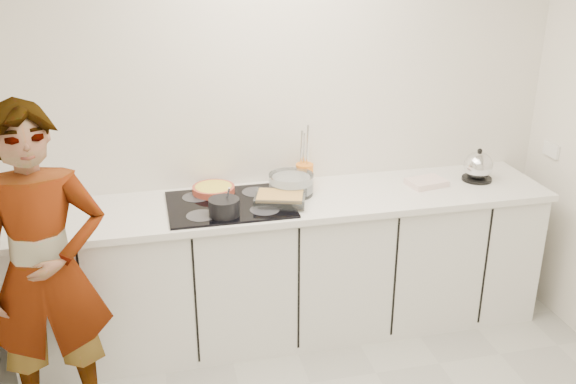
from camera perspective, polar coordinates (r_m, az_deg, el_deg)
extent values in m
cube|color=white|center=(4.00, -1.10, 6.26)|extent=(3.60, 0.00, 2.60)
cube|color=white|center=(4.55, 22.36, 3.49)|extent=(0.02, 0.15, 0.09)
cube|color=white|center=(4.04, -0.05, -6.86)|extent=(3.20, 0.58, 0.87)
cube|color=white|center=(3.84, -0.05, -0.90)|extent=(3.24, 0.64, 0.04)
cube|color=black|center=(3.76, -5.19, -1.10)|extent=(0.72, 0.54, 0.01)
cylinder|color=#B54531|center=(3.91, -6.63, 0.22)|extent=(0.34, 0.34, 0.04)
cylinder|color=yellow|center=(3.90, -6.64, 0.44)|extent=(0.29, 0.29, 0.01)
cylinder|color=black|center=(3.58, -5.70, -1.35)|extent=(0.20, 0.20, 0.10)
cylinder|color=silver|center=(3.58, -5.45, -0.56)|extent=(0.04, 0.07, 0.15)
cube|color=silver|center=(3.73, -0.71, -0.61)|extent=(0.34, 0.29, 0.05)
cube|color=tan|center=(3.72, -0.71, -0.33)|extent=(0.31, 0.25, 0.02)
cylinder|color=silver|center=(3.89, 0.28, 0.71)|extent=(0.35, 0.35, 0.13)
cylinder|color=white|center=(3.90, 0.28, 0.45)|extent=(0.30, 0.30, 0.06)
cube|color=white|center=(4.13, 12.20, 0.84)|extent=(0.26, 0.21, 0.04)
cylinder|color=black|center=(4.30, 16.42, 1.14)|extent=(0.23, 0.23, 0.02)
sphere|color=silver|center=(4.27, 16.55, 2.26)|extent=(0.22, 0.22, 0.18)
sphere|color=black|center=(4.24, 16.69, 3.52)|extent=(0.04, 0.04, 0.03)
cylinder|color=orange|center=(4.03, 1.48, 1.56)|extent=(0.13, 0.13, 0.14)
imported|color=white|center=(3.35, -20.80, -6.78)|extent=(0.65, 0.45, 1.70)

